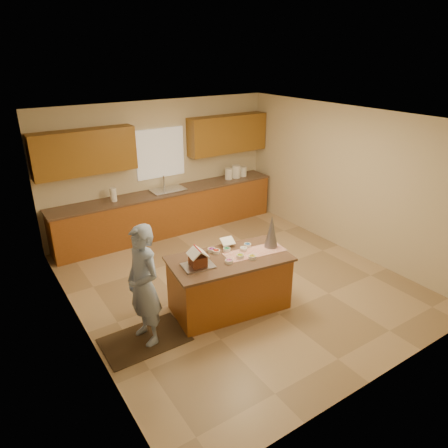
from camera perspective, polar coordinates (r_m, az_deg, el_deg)
The scene contains 28 objects.
floor at distance 7.00m, azimuth 1.60°, elevation -7.91°, with size 5.50×5.50×0.00m, color tan.
ceiling at distance 6.06m, azimuth 1.89°, elevation 14.51°, with size 5.50×5.50×0.00m, color silver.
wall_back at distance 8.69m, azimuth -8.81°, elevation 7.81°, with size 5.50×5.50×0.00m, color beige.
wall_front at distance 4.66m, azimuth 21.70°, elevation -7.72°, with size 5.50×5.50×0.00m, color beige.
wall_left at distance 5.48m, azimuth -20.25°, elevation -2.75°, with size 5.50×5.50×0.00m, color beige.
wall_right at distance 8.04m, azimuth 16.58°, elevation 5.84°, with size 5.50×5.50×0.00m, color beige.
stone_accent at distance 4.83m, azimuth -17.46°, elevation -7.30°, with size 2.50×2.50×0.00m, color gray.
window_curtain at distance 8.59m, azimuth -8.85°, elevation 9.69°, with size 1.05×0.03×1.00m, color white.
back_counter_base at distance 8.72m, azimuth -7.61°, elevation 1.61°, with size 4.80×0.60×0.88m, color brown.
back_counter_top at distance 8.56m, azimuth -7.77°, elevation 4.48°, with size 4.85×0.63×0.04m, color brown.
upper_cabinet_left at distance 7.90m, azimuth -18.83°, elevation 9.42°, with size 1.85×0.35×0.80m, color brown.
upper_cabinet_right at distance 9.15m, azimuth 0.48°, elevation 12.38°, with size 1.85×0.35×0.80m, color brown.
sink at distance 8.57m, azimuth -7.77°, elevation 4.42°, with size 0.70×0.45×0.12m, color silver.
faucet at distance 8.67m, azimuth -8.35°, elevation 5.79°, with size 0.03×0.03×0.28m, color silver.
island_base at distance 6.13m, azimuth 0.75°, elevation -8.35°, with size 1.66×0.83×0.81m, color brown.
island_top at distance 5.92m, azimuth 0.78°, elevation -4.85°, with size 1.73×0.90×0.04m, color brown.
table_runner at distance 6.09m, azimuth 4.29°, elevation -3.87°, with size 0.92×0.33×0.01m, color #A0200B.
baking_tray at distance 5.69m, azimuth -3.63°, elevation -5.81°, with size 0.42×0.31×0.02m, color silver.
cookbook at distance 6.21m, azimuth 0.50°, elevation -2.39°, with size 0.20×0.02×0.17m, color white.
tinsel_tree at distance 6.16m, azimuth 6.62°, elevation -1.04°, with size 0.20×0.20×0.51m, color #9E9EAA.
rug at distance 5.84m, azimuth -10.92°, elevation -15.48°, with size 1.12×0.73×0.01m, color black.
boy at distance 5.38m, azimuth -11.09°, elevation -8.39°, with size 0.60×0.39×1.65m, color #94ABD2.
canister_a at distance 9.23m, azimuth 0.65°, elevation 6.99°, with size 0.17×0.17×0.24m, color white.
canister_b at distance 9.34m, azimuth 1.69°, elevation 7.30°, with size 0.20×0.20×0.28m, color white.
canister_c at distance 9.46m, azimuth 2.68°, elevation 7.29°, with size 0.15×0.15×0.22m, color white.
paper_towel at distance 8.12m, azimuth -15.11°, elevation 3.95°, with size 0.12×0.12×0.26m, color white.
gingerbread_house at distance 5.64m, azimuth -3.66°, elevation -4.84°, with size 0.29×0.29×0.26m.
candy_bowls at distance 6.00m, azimuth 1.31°, elevation -3.97°, with size 0.65×0.63×0.05m.
Camera 1 is at (-3.46, -4.90, 3.61)m, focal length 32.92 mm.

